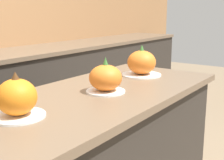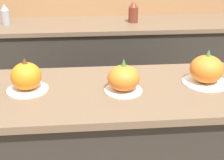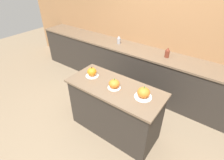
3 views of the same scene
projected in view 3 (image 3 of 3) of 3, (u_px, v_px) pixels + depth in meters
ground_plane at (114, 128)px, 3.03m from camera, size 12.00×12.00×0.00m
wall_back at (163, 33)px, 3.42m from camera, size 8.00×0.06×2.50m
kitchen_island at (115, 109)px, 2.78m from camera, size 1.46×0.65×0.89m
back_counter at (150, 74)px, 3.63m from camera, size 6.00×0.60×0.93m
pumpkin_cake_left at (92, 72)px, 2.74m from camera, size 0.20×0.20×0.17m
pumpkin_cake_center at (114, 84)px, 2.47m from camera, size 0.19×0.19×0.17m
pumpkin_cake_right at (144, 93)px, 2.29m from camera, size 0.24×0.24×0.18m
bottle_tall at (167, 53)px, 3.19m from camera, size 0.08×0.08×0.19m
bottle_short at (119, 40)px, 3.76m from camera, size 0.08×0.08×0.17m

